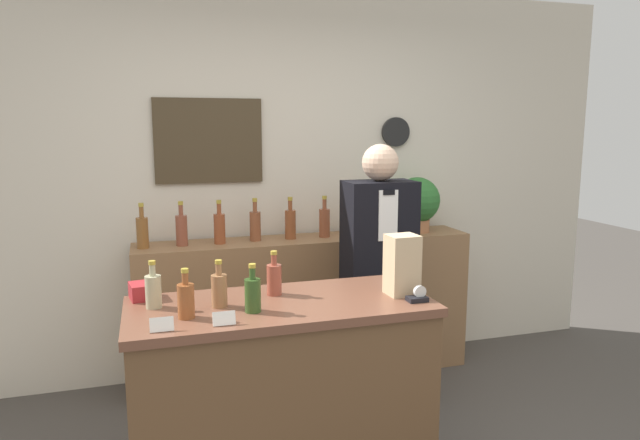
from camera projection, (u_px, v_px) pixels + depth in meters
back_wall at (275, 182)px, 4.03m from camera, size 5.20×0.09×2.70m
back_shelf at (307, 307)px, 3.99m from camera, size 2.31×0.38×0.99m
display_counter at (282, 403)px, 2.62m from camera, size 1.35×0.60×0.97m
shopkeeper at (378, 281)px, 3.44m from camera, size 0.42×0.26×1.65m
potted_plant at (417, 202)px, 4.12m from camera, size 0.33×0.33×0.40m
paper_bag at (402, 265)px, 2.64m from camera, size 0.15×0.13×0.28m
tape_dispenser at (418, 296)px, 2.55m from camera, size 0.09×0.06×0.07m
price_card_left at (162, 324)px, 2.18m from camera, size 0.09×0.02×0.06m
price_card_right at (224, 318)px, 2.25m from camera, size 0.09×0.02×0.06m
gift_box at (143, 291)px, 2.59m from camera, size 0.13×0.14×0.07m
counter_bottle_0 at (153, 290)px, 2.45m from camera, size 0.07×0.07×0.21m
counter_bottle_1 at (186, 300)px, 2.32m from camera, size 0.07×0.07×0.21m
counter_bottle_2 at (219, 289)px, 2.47m from camera, size 0.07×0.07×0.21m
counter_bottle_3 at (253, 294)px, 2.40m from camera, size 0.07×0.07×0.21m
counter_bottle_4 at (274, 278)px, 2.64m from camera, size 0.07×0.07×0.21m
shelf_bottle_0 at (142, 231)px, 3.57m from camera, size 0.07×0.07×0.29m
shelf_bottle_1 at (182, 229)px, 3.65m from camera, size 0.07×0.07×0.29m
shelf_bottle_2 at (220, 227)px, 3.71m from camera, size 0.07×0.07×0.29m
shelf_bottle_3 at (255, 225)px, 3.81m from camera, size 0.07×0.07×0.29m
shelf_bottle_4 at (290, 223)px, 3.87m from camera, size 0.07×0.07×0.29m
shelf_bottle_5 at (324, 222)px, 3.93m from camera, size 0.07×0.07×0.29m
shelf_bottle_6 at (358, 220)px, 3.99m from camera, size 0.07×0.07×0.29m
shelf_bottle_7 at (388, 218)px, 4.08m from camera, size 0.07×0.07×0.29m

